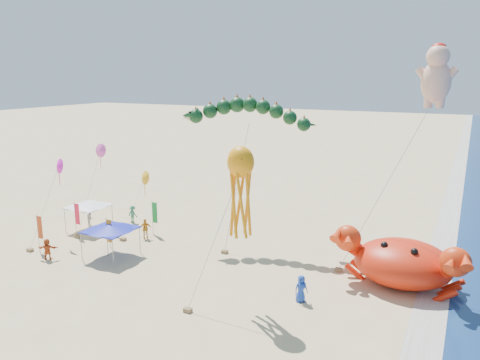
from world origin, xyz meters
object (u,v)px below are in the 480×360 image
dragon_kite (247,117)px  canopy_white (88,204)px  crab_inflatable (403,262)px  octopus_kite (240,185)px  canopy_blue (110,227)px  cherub_kite (436,75)px

dragon_kite → canopy_white: (-14.40, -4.18, -8.32)m
crab_inflatable → octopus_kite: (-8.88, -7.09, 5.95)m
octopus_kite → canopy_white: octopus_kite is taller
dragon_kite → canopy_blue: size_ratio=3.18×
cherub_kite → canopy_blue: 26.23m
crab_inflatable → dragon_kite: bearing=165.0°
crab_inflatable → cherub_kite: bearing=66.6°
crab_inflatable → octopus_kite: size_ratio=0.89×
dragon_kite → cherub_kite: (14.45, -1.57, 3.44)m
canopy_white → crab_inflatable: bearing=1.1°
dragon_kite → canopy_blue: 14.28m
cherub_kite → canopy_blue: size_ratio=4.30×
crab_inflatable → cherub_kite: 12.68m
crab_inflatable → canopy_white: size_ratio=2.53×
cherub_kite → octopus_kite: bearing=-136.9°
canopy_white → canopy_blue: bearing=-33.5°
cherub_kite → canopy_blue: cherub_kite is taller
crab_inflatable → dragon_kite: (-13.56, 3.64, 9.03)m
dragon_kite → cherub_kite: size_ratio=0.74×
crab_inflatable → dragon_kite: size_ratio=0.75×
octopus_kite → canopy_blue: octopus_kite is taller
dragon_kite → canopy_white: bearing=-163.8°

